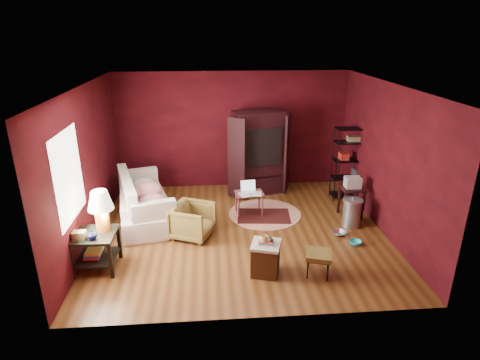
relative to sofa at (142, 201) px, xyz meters
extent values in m
cube|color=brown|center=(1.96, -0.67, -0.43)|extent=(5.50, 5.00, 0.02)
cube|color=white|center=(1.96, -0.67, 2.39)|extent=(5.50, 5.00, 0.02)
cube|color=#44090F|center=(1.96, 1.84, 0.98)|extent=(5.50, 0.02, 2.80)
cube|color=#44090F|center=(1.96, -3.18, 0.98)|extent=(5.50, 0.02, 2.80)
cube|color=#44090F|center=(-0.80, -0.67, 0.98)|extent=(0.02, 5.00, 2.80)
cube|color=#44090F|center=(4.72, -0.67, 0.98)|extent=(0.02, 5.00, 2.80)
cube|color=white|center=(-0.77, -1.67, 1.18)|extent=(0.02, 1.20, 1.40)
imported|color=beige|center=(0.00, 0.00, 0.00)|extent=(1.05, 2.25, 0.85)
imported|color=black|center=(1.04, -0.80, -0.06)|extent=(0.87, 0.90, 0.72)
imported|color=#AFB0B6|center=(3.84, -0.95, -0.29)|extent=(0.27, 0.17, 0.26)
imported|color=#27B0B7|center=(4.02, -1.34, -0.31)|extent=(0.23, 0.15, 0.22)
imported|color=#0C133E|center=(-0.46, -1.92, 0.29)|extent=(0.19, 0.19, 0.15)
imported|color=#E7C671|center=(2.21, -2.16, 0.25)|extent=(0.16, 0.14, 0.13)
cube|color=black|center=(-0.49, -1.74, 0.19)|extent=(0.69, 0.69, 0.04)
cube|color=black|center=(-0.49, -1.74, -0.22)|extent=(0.64, 0.64, 0.03)
cube|color=black|center=(-0.80, -2.04, -0.11)|extent=(0.06, 0.06, 0.63)
cube|color=black|center=(-0.20, -2.05, -0.11)|extent=(0.06, 0.06, 0.63)
cube|color=black|center=(-0.79, -1.43, -0.11)|extent=(0.06, 0.06, 0.63)
cube|color=black|center=(-0.18, -1.45, -0.11)|extent=(0.06, 0.06, 0.63)
cylinder|color=orange|center=(-0.36, -1.63, 0.40)|extent=(0.23, 0.23, 0.38)
cone|color=#F2E5C6|center=(-0.36, -1.63, 0.75)|extent=(0.41, 0.41, 0.31)
cube|color=olive|center=(-0.66, -1.91, 0.28)|extent=(0.20, 0.14, 0.13)
cube|color=#CD4433|center=(-0.55, -1.74, -0.17)|extent=(0.25, 0.32, 0.03)
cube|color=blue|center=(-0.54, -1.74, -0.13)|extent=(0.25, 0.32, 0.03)
cube|color=#E6DE4C|center=(-0.53, -1.74, -0.09)|extent=(0.25, 0.32, 0.03)
cube|color=beige|center=(0.08, 0.02, -0.14)|extent=(1.32, 2.07, 0.40)
cube|color=beige|center=(-0.26, -0.08, 0.13)|extent=(0.72, 1.89, 0.81)
cube|color=beige|center=(0.35, -0.90, 0.08)|extent=(0.83, 0.40, 0.56)
cube|color=beige|center=(-0.19, 0.94, 0.08)|extent=(0.83, 0.40, 0.56)
ellipsoid|color=red|center=(0.29, -0.50, 0.18)|extent=(0.65, 0.65, 0.28)
ellipsoid|color=red|center=(0.13, 0.04, 0.20)|extent=(0.73, 0.73, 0.32)
ellipsoid|color=beige|center=(-0.02, 0.52, 0.16)|extent=(0.60, 0.60, 0.26)
cube|color=#44270F|center=(2.24, -2.11, -0.17)|extent=(0.52, 0.52, 0.50)
cube|color=beige|center=(2.24, -2.11, 0.10)|extent=(0.55, 0.55, 0.05)
cube|color=beige|center=(2.24, -2.11, 0.13)|extent=(0.28, 0.24, 0.02)
cube|color=#4F79B8|center=(2.24, -2.11, 0.15)|extent=(0.26, 0.22, 0.02)
cube|color=#D25B4F|center=(2.24, -2.11, 0.17)|extent=(0.27, 0.24, 0.02)
cube|color=black|center=(2.32, -2.11, 0.19)|extent=(0.06, 0.15, 0.02)
cube|color=black|center=(3.08, -2.22, -0.06)|extent=(0.49, 0.49, 0.08)
cube|color=black|center=(3.08, -2.22, -0.11)|extent=(0.44, 0.44, 0.02)
cylinder|color=black|center=(2.88, -2.32, -0.26)|extent=(0.02, 0.02, 0.32)
cylinder|color=black|center=(3.18, -2.41, -0.26)|extent=(0.02, 0.02, 0.32)
cylinder|color=black|center=(2.97, -2.02, -0.26)|extent=(0.02, 0.02, 0.32)
cylinder|color=black|center=(3.27, -2.11, -0.26)|extent=(0.02, 0.02, 0.32)
cylinder|color=beige|center=(2.53, 0.07, -0.42)|extent=(1.60, 1.60, 0.01)
cube|color=#4A1413|center=(2.50, -0.05, -0.41)|extent=(1.15, 0.82, 0.01)
cube|color=brown|center=(2.20, 0.09, 0.06)|extent=(0.62, 0.46, 0.03)
cylinder|color=brown|center=(1.97, -0.10, -0.18)|extent=(0.04, 0.04, 0.48)
cylinder|color=brown|center=(2.47, -0.05, -0.18)|extent=(0.04, 0.04, 0.48)
cylinder|color=brown|center=(1.94, 0.23, -0.18)|extent=(0.04, 0.04, 0.48)
cylinder|color=brown|center=(2.44, 0.28, -0.18)|extent=(0.04, 0.04, 0.48)
cube|color=silver|center=(2.20, 0.12, 0.08)|extent=(0.33, 0.24, 0.02)
cube|color=silver|center=(2.19, 0.22, 0.19)|extent=(0.31, 0.10, 0.21)
cube|color=beige|center=(2.10, -0.02, 0.08)|extent=(0.28, 0.34, 0.00)
cube|color=beige|center=(2.34, 0.01, 0.08)|extent=(0.22, 0.30, 0.00)
cube|color=black|center=(2.52, 1.33, 0.56)|extent=(1.26, 0.90, 1.96)
cube|color=black|center=(2.55, 1.23, 0.76)|extent=(1.02, 0.69, 0.88)
cube|color=black|center=(2.00, 0.89, 0.56)|extent=(0.39, 0.34, 1.86)
cube|color=black|center=(3.19, 1.22, 0.56)|extent=(0.21, 0.45, 1.86)
cube|color=#2F3234|center=(2.53, 1.28, 0.66)|extent=(0.75, 0.67, 0.54)
cube|color=black|center=(2.60, 1.03, 0.66)|extent=(0.50, 0.15, 0.41)
cube|color=black|center=(2.53, 1.28, 0.04)|extent=(1.03, 0.74, 0.05)
cylinder|color=black|center=(4.20, 0.62, 0.41)|extent=(0.02, 0.02, 1.67)
cylinder|color=black|center=(4.98, 0.62, 0.41)|extent=(0.02, 0.02, 1.67)
cylinder|color=black|center=(4.20, 0.95, 0.41)|extent=(0.02, 0.02, 1.67)
cylinder|color=black|center=(4.98, 0.96, 0.41)|extent=(0.02, 0.02, 1.67)
cube|color=black|center=(4.59, 0.79, -0.33)|extent=(0.82, 0.36, 0.02)
cube|color=black|center=(4.59, 0.79, 0.09)|extent=(0.82, 0.36, 0.02)
cube|color=black|center=(4.59, 0.79, 0.51)|extent=(0.82, 0.36, 0.02)
cube|color=black|center=(4.59, 0.79, 0.92)|extent=(0.82, 0.36, 0.02)
cube|color=black|center=(4.59, 0.79, 1.23)|extent=(0.82, 0.36, 0.02)
cube|color=maroon|center=(4.41, 0.79, 0.60)|extent=(0.19, 0.23, 0.15)
cube|color=#32313E|center=(4.78, 0.79, 0.20)|extent=(0.23, 0.23, 0.19)
cube|color=#7C664A|center=(4.59, 0.79, 1.00)|extent=(0.28, 0.19, 0.11)
cube|color=black|center=(4.30, -0.18, 0.22)|extent=(0.45, 0.45, 0.04)
cube|color=black|center=(4.11, -0.37, -0.10)|extent=(0.04, 0.04, 0.64)
cube|color=black|center=(4.48, -0.37, -0.10)|extent=(0.04, 0.04, 0.64)
cube|color=black|center=(4.11, 0.01, -0.10)|extent=(0.04, 0.04, 0.64)
cube|color=black|center=(4.49, 0.00, -0.10)|extent=(0.04, 0.04, 0.64)
cube|color=silver|center=(4.30, -0.18, 0.35)|extent=(0.31, 0.25, 0.22)
cylinder|color=#AAABB2|center=(4.18, -0.60, -0.15)|extent=(0.45, 0.45, 0.54)
cylinder|color=#AAABB2|center=(4.18, -0.60, 0.13)|extent=(0.49, 0.49, 0.04)
sphere|color=#AAABB2|center=(4.18, -0.60, 0.17)|extent=(0.07, 0.07, 0.05)
camera|label=1|loc=(1.40, -7.60, 3.31)|focal=30.00mm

